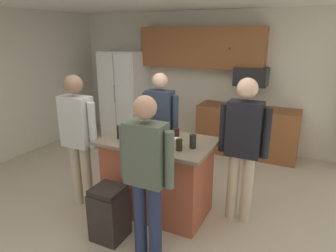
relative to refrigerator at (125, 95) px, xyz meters
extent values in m
plane|color=#B7A88E|center=(2.00, -2.38, -0.92)|extent=(7.04, 7.04, 0.00)
cube|color=beige|center=(2.00, 0.42, 0.38)|extent=(6.40, 0.10, 2.60)
cube|color=brown|center=(1.60, 0.22, 1.01)|extent=(2.40, 0.35, 0.75)
sphere|color=#4C3823|center=(2.20, 0.03, 1.01)|extent=(0.04, 0.04, 0.04)
cube|color=brown|center=(2.60, 0.10, -0.47)|extent=(1.80, 0.60, 0.90)
sphere|color=#4C3823|center=(3.05, -0.22, -0.47)|extent=(0.04, 0.04, 0.04)
cube|color=white|center=(0.00, 0.02, 0.00)|extent=(0.86, 0.70, 1.84)
cube|color=white|center=(-0.22, -0.35, 0.00)|extent=(0.41, 0.04, 1.76)
cube|color=white|center=(0.22, -0.35, 0.00)|extent=(0.41, 0.04, 1.76)
cylinder|color=#B2B2B7|center=(0.00, -0.38, 0.09)|extent=(0.02, 0.02, 0.35)
cube|color=black|center=(2.60, 0.12, 0.53)|extent=(0.56, 0.40, 0.32)
cube|color=#9E4C33|center=(2.01, -2.32, -0.46)|extent=(1.22, 0.69, 0.92)
cube|color=#756651|center=(2.01, -2.32, 0.02)|extent=(1.36, 0.83, 0.04)
cylinder|color=tan|center=(0.98, -2.62, -0.50)|extent=(0.13, 0.13, 0.83)
cylinder|color=tan|center=(1.15, -2.62, -0.50)|extent=(0.13, 0.13, 0.83)
cube|color=#B7B7B2|center=(1.07, -2.62, 0.23)|extent=(0.38, 0.22, 0.63)
sphere|color=#8C664C|center=(1.07, -2.62, 0.68)|extent=(0.23, 0.23, 0.23)
cylinder|color=#B7B7B2|center=(0.83, -2.62, 0.21)|extent=(0.09, 0.09, 0.56)
cylinder|color=#B7B7B2|center=(1.31, -2.62, 0.21)|extent=(0.09, 0.09, 0.56)
cylinder|color=#4C5166|center=(1.59, -1.59, -0.52)|extent=(0.13, 0.13, 0.81)
cylinder|color=#4C5166|center=(1.76, -1.59, -0.52)|extent=(0.13, 0.13, 0.81)
cube|color=#2D384C|center=(1.68, -1.59, 0.19)|extent=(0.38, 0.22, 0.60)
sphere|color=beige|center=(1.68, -1.59, 0.63)|extent=(0.22, 0.22, 0.22)
cylinder|color=#2D384C|center=(1.44, -1.59, 0.17)|extent=(0.09, 0.09, 0.54)
cylinder|color=#2D384C|center=(1.92, -1.59, 0.17)|extent=(0.09, 0.09, 0.54)
cylinder|color=tan|center=(2.89, -2.04, -0.50)|extent=(0.13, 0.13, 0.84)
cylinder|color=tan|center=(3.06, -2.04, -0.50)|extent=(0.13, 0.13, 0.84)
cube|color=black|center=(2.97, -2.04, 0.24)|extent=(0.38, 0.22, 0.63)
sphere|color=beige|center=(2.97, -2.04, 0.69)|extent=(0.23, 0.23, 0.23)
cylinder|color=black|center=(2.73, -2.04, 0.22)|extent=(0.09, 0.09, 0.57)
cylinder|color=black|center=(3.21, -2.04, 0.22)|extent=(0.09, 0.09, 0.57)
cylinder|color=#232D4C|center=(2.21, -3.05, -0.52)|extent=(0.13, 0.13, 0.80)
cylinder|color=#232D4C|center=(2.38, -3.05, -0.52)|extent=(0.13, 0.13, 0.80)
cube|color=#4C5647|center=(2.29, -3.05, 0.19)|extent=(0.38, 0.22, 0.60)
sphere|color=tan|center=(2.29, -3.05, 0.63)|extent=(0.22, 0.22, 0.22)
cylinder|color=#4C5647|center=(2.05, -3.05, 0.17)|extent=(0.09, 0.09, 0.54)
cylinder|color=#4C5647|center=(2.53, -3.05, 0.17)|extent=(0.09, 0.09, 0.54)
cylinder|color=black|center=(2.49, -2.38, 0.12)|extent=(0.07, 0.07, 0.15)
cylinder|color=black|center=(1.58, -2.47, 0.12)|extent=(0.07, 0.07, 0.16)
cylinder|color=white|center=(2.31, -2.41, 0.09)|extent=(0.09, 0.09, 0.10)
torus|color=white|center=(2.36, -2.41, 0.10)|extent=(0.06, 0.01, 0.06)
cylinder|color=black|center=(1.55, -2.10, 0.11)|extent=(0.06, 0.06, 0.14)
cylinder|color=black|center=(2.39, -2.51, 0.11)|extent=(0.07, 0.07, 0.13)
cylinder|color=#321815|center=(2.20, -2.18, 0.11)|extent=(0.07, 0.07, 0.13)
cylinder|color=white|center=(1.61, -2.32, 0.09)|extent=(0.09, 0.09, 0.10)
torus|color=white|center=(1.67, -2.32, 0.10)|extent=(0.06, 0.01, 0.06)
cube|color=#B7B7BC|center=(1.91, -2.26, 0.05)|extent=(0.44, 0.30, 0.02)
cube|color=#A8A8AD|center=(1.91, -2.26, 0.07)|extent=(0.44, 0.30, 0.02)
cube|color=black|center=(1.79, -3.01, -0.64)|extent=(0.34, 0.34, 0.55)
cube|color=black|center=(1.79, -3.01, -0.34)|extent=(0.32, 0.32, 0.06)
camera|label=1|loc=(3.60, -5.27, 1.25)|focal=31.95mm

